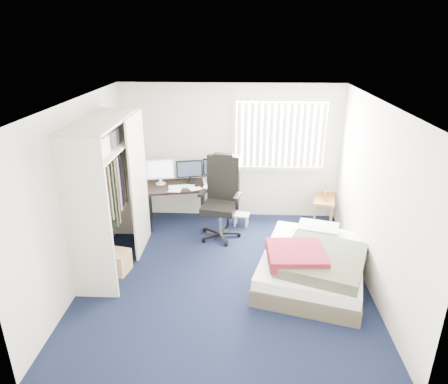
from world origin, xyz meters
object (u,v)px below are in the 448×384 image
nightstand (324,200)px  desk (188,183)px  office_chair (221,206)px  bed (313,263)px

nightstand → desk: bearing=-177.9°
office_chair → bed: bearing=-43.9°
nightstand → office_chair: bearing=-162.3°
desk → office_chair: size_ratio=1.13×
office_chair → nightstand: size_ratio=1.81×
office_chair → nightstand: (1.87, 0.60, -0.11)m
desk → nightstand: desk is taller
desk → bed: 2.76m
nightstand → bed: nightstand is taller
nightstand → bed: size_ratio=0.37×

